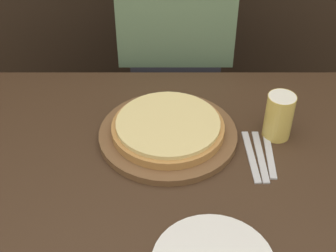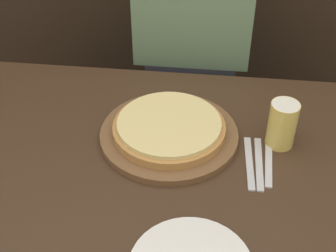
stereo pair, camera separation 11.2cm
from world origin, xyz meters
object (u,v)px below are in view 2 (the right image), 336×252
object	(u,v)px
pizza_on_board	(168,130)
dinner_knife	(259,164)
fork	(249,163)
spoon	(269,164)
diner_person	(191,76)
beer_glass	(282,123)

from	to	relation	value
pizza_on_board	dinner_knife	world-z (taller)	pizza_on_board
fork	spoon	world-z (taller)	same
fork	dinner_knife	bearing A→B (deg)	0.00
fork	pizza_on_board	bearing A→B (deg)	159.96
dinner_knife	diner_person	size ratio (longest dim) A/B	0.15
spoon	pizza_on_board	bearing A→B (deg)	163.38
spoon	fork	bearing A→B (deg)	180.00
pizza_on_board	beer_glass	bearing A→B (deg)	1.86
pizza_on_board	spoon	xyz separation A→B (m)	(0.27, -0.08, -0.02)
beer_glass	fork	size ratio (longest dim) A/B	0.66
beer_glass	diner_person	xyz separation A→B (m)	(-0.28, 0.49, -0.19)
spoon	dinner_knife	bearing A→B (deg)	180.00
beer_glass	dinner_knife	world-z (taller)	beer_glass
beer_glass	diner_person	bearing A→B (deg)	119.35
pizza_on_board	fork	bearing A→B (deg)	-20.04
fork	diner_person	distance (m)	0.63
diner_person	beer_glass	bearing A→B (deg)	-60.65
fork	dinner_knife	distance (m)	0.02
diner_person	spoon	bearing A→B (deg)	-67.26
pizza_on_board	fork	size ratio (longest dim) A/B	1.91
diner_person	fork	bearing A→B (deg)	-71.56
dinner_knife	diner_person	world-z (taller)	diner_person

